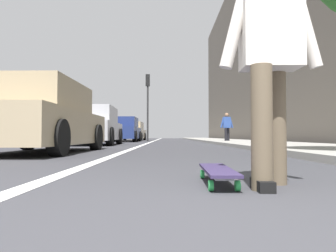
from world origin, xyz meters
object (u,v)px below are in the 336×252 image
at_px(skateboard, 218,171).
at_px(skater_person, 270,52).
at_px(parked_car_mid, 94,127).
at_px(parked_car_far, 123,130).
at_px(traffic_light, 148,95).
at_px(parked_car_end, 132,132).
at_px(pedestrian_distant, 227,126).
at_px(parked_car_near, 39,119).

xyz_separation_m(skateboard, skater_person, (-0.15, -0.35, 0.84)).
bearing_deg(parked_car_mid, skater_person, -160.46).
height_order(parked_car_far, traffic_light, traffic_light).
height_order(skateboard, parked_car_far, parked_car_far).
xyz_separation_m(parked_car_end, pedestrian_distant, (-9.27, -5.87, 0.18)).
xyz_separation_m(skater_person, parked_car_end, (22.98, 3.57, -0.24)).
bearing_deg(parked_car_mid, parked_car_end, -0.24).
height_order(skater_person, parked_car_near, skater_person).
bearing_deg(skater_person, pedestrian_distant, -9.52).
relative_size(parked_car_far, parked_car_end, 0.94).
bearing_deg(parked_car_mid, traffic_light, -9.80).
height_order(skater_person, parked_car_far, skater_person).
bearing_deg(parked_car_far, traffic_light, -34.77).
height_order(parked_car_mid, traffic_light, traffic_light).
bearing_deg(parked_car_far, parked_car_end, 1.15).
height_order(parked_car_near, parked_car_far, parked_car_far).
distance_m(skateboard, skater_person, 0.92).
height_order(skater_person, parked_car_end, skater_person).
height_order(skateboard, pedestrian_distant, pedestrian_distant).
relative_size(skateboard, traffic_light, 0.18).
bearing_deg(parked_car_near, parked_car_mid, 1.80).
relative_size(parked_car_mid, traffic_light, 0.91).
height_order(parked_car_near, pedestrian_distant, pedestrian_distant).
xyz_separation_m(parked_car_end, traffic_light, (-3.84, -1.49, 2.44)).
relative_size(parked_car_mid, parked_car_far, 1.00).
xyz_separation_m(parked_car_mid, parked_car_end, (12.77, -0.05, -0.03)).
bearing_deg(parked_car_near, parked_car_far, 0.04).
bearing_deg(parked_car_far, pedestrian_distant, -120.96).
xyz_separation_m(skater_person, traffic_light, (19.13, 2.08, 2.20)).
distance_m(skater_person, pedestrian_distant, 13.90).
relative_size(skater_person, parked_car_end, 0.37).
height_order(parked_car_far, pedestrian_distant, pedestrian_distant).
xyz_separation_m(parked_car_far, pedestrian_distant, (-3.45, -5.75, 0.15)).
distance_m(skater_person, parked_car_near, 5.65).
height_order(parked_car_mid, pedestrian_distant, pedestrian_distant).
bearing_deg(skater_person, skateboard, 66.67).
bearing_deg(parked_car_far, parked_car_near, -179.96).
relative_size(parked_car_near, parked_car_far, 1.02).
relative_size(skateboard, parked_car_mid, 0.20).
xyz_separation_m(skateboard, pedestrian_distant, (13.56, -2.64, 0.78)).
relative_size(skater_person, parked_car_near, 0.38).
bearing_deg(pedestrian_distant, parked_car_mid, 120.59).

